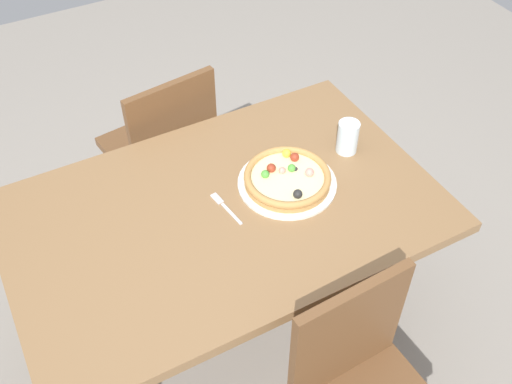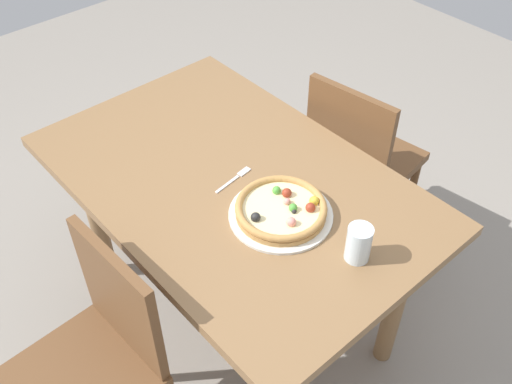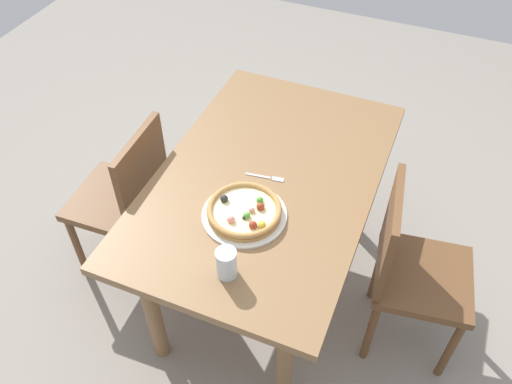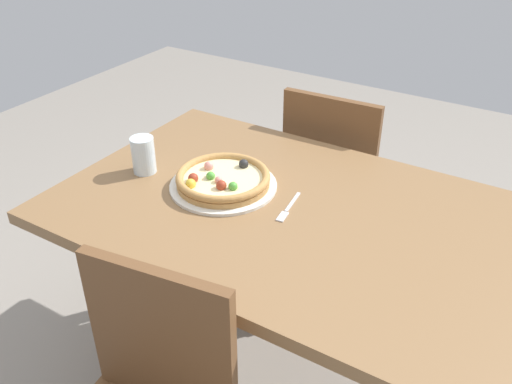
{
  "view_description": "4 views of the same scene",
  "coord_description": "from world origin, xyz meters",
  "px_view_note": "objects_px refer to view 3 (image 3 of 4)",
  "views": [
    {
      "loc": [
        -0.54,
        -1.22,
        2.18
      ],
      "look_at": [
        0.12,
        -0.0,
        0.78
      ],
      "focal_mm": 42.12,
      "sensor_mm": 36.0,
      "label": 1
    },
    {
      "loc": [
        1.16,
        -0.92,
        2.09
      ],
      "look_at": [
        0.12,
        -0.0,
        0.78
      ],
      "focal_mm": 40.9,
      "sensor_mm": 36.0,
      "label": 2
    },
    {
      "loc": [
        1.49,
        0.56,
        2.3
      ],
      "look_at": [
        0.12,
        -0.0,
        0.78
      ],
      "focal_mm": 37.0,
      "sensor_mm": 36.0,
      "label": 3
    },
    {
      "loc": [
        -0.62,
        1.2,
        1.65
      ],
      "look_at": [
        0.12,
        -0.0,
        0.78
      ],
      "focal_mm": 38.63,
      "sensor_mm": 36.0,
      "label": 4
    }
  ],
  "objects_px": {
    "fork": "(268,178)",
    "drinking_glass": "(226,263)",
    "dining_table": "(266,194)",
    "chair_far": "(410,268)",
    "pizza": "(244,211)",
    "plate": "(244,215)",
    "chair_near": "(126,197)"
  },
  "relations": [
    {
      "from": "dining_table",
      "to": "plate",
      "type": "xyz_separation_m",
      "value": [
        0.24,
        -0.0,
        0.11
      ]
    },
    {
      "from": "dining_table",
      "to": "chair_near",
      "type": "xyz_separation_m",
      "value": [
        0.13,
        -0.66,
        -0.16
      ]
    },
    {
      "from": "chair_far",
      "to": "fork",
      "type": "xyz_separation_m",
      "value": [
        -0.02,
        -0.65,
        0.27
      ]
    },
    {
      "from": "chair_far",
      "to": "pizza",
      "type": "relative_size",
      "value": 3.06
    },
    {
      "from": "dining_table",
      "to": "drinking_glass",
      "type": "bearing_deg",
      "value": 5.71
    },
    {
      "from": "plate",
      "to": "fork",
      "type": "bearing_deg",
      "value": 178.07
    },
    {
      "from": "chair_near",
      "to": "drinking_glass",
      "type": "xyz_separation_m",
      "value": [
        0.38,
        0.71,
        0.32
      ]
    },
    {
      "from": "dining_table",
      "to": "plate",
      "type": "distance_m",
      "value": 0.26
    },
    {
      "from": "chair_far",
      "to": "drinking_glass",
      "type": "relative_size",
      "value": 7.44
    },
    {
      "from": "fork",
      "to": "drinking_glass",
      "type": "relative_size",
      "value": 1.37
    },
    {
      "from": "chair_far",
      "to": "plate",
      "type": "relative_size",
      "value": 2.68
    },
    {
      "from": "fork",
      "to": "drinking_glass",
      "type": "xyz_separation_m",
      "value": [
        0.51,
        0.04,
        0.06
      ]
    },
    {
      "from": "chair_far",
      "to": "plate",
      "type": "bearing_deg",
      "value": -80.4
    },
    {
      "from": "plate",
      "to": "pizza",
      "type": "xyz_separation_m",
      "value": [
        0.0,
        0.0,
        0.03
      ]
    },
    {
      "from": "chair_far",
      "to": "fork",
      "type": "relative_size",
      "value": 5.41
    },
    {
      "from": "chair_near",
      "to": "fork",
      "type": "height_order",
      "value": "chair_near"
    },
    {
      "from": "pizza",
      "to": "drinking_glass",
      "type": "distance_m",
      "value": 0.28
    },
    {
      "from": "chair_near",
      "to": "plate",
      "type": "height_order",
      "value": "chair_near"
    },
    {
      "from": "chair_near",
      "to": "fork",
      "type": "bearing_deg",
      "value": -81.91
    },
    {
      "from": "dining_table",
      "to": "pizza",
      "type": "distance_m",
      "value": 0.28
    },
    {
      "from": "drinking_glass",
      "to": "fork",
      "type": "bearing_deg",
      "value": -175.08
    },
    {
      "from": "chair_far",
      "to": "pizza",
      "type": "distance_m",
      "value": 0.75
    },
    {
      "from": "dining_table",
      "to": "chair_far",
      "type": "relative_size",
      "value": 1.55
    },
    {
      "from": "chair_near",
      "to": "drinking_glass",
      "type": "relative_size",
      "value": 7.44
    },
    {
      "from": "pizza",
      "to": "dining_table",
      "type": "bearing_deg",
      "value": -179.75
    },
    {
      "from": "fork",
      "to": "plate",
      "type": "bearing_deg",
      "value": -99.6
    },
    {
      "from": "chair_far",
      "to": "chair_near",
      "type": "bearing_deg",
      "value": -93.57
    },
    {
      "from": "dining_table",
      "to": "pizza",
      "type": "xyz_separation_m",
      "value": [
        0.24,
        0.0,
        0.14
      ]
    },
    {
      "from": "fork",
      "to": "chair_far",
      "type": "bearing_deg",
      "value": -9.73
    },
    {
      "from": "dining_table",
      "to": "fork",
      "type": "height_order",
      "value": "fork"
    },
    {
      "from": "chair_near",
      "to": "chair_far",
      "type": "bearing_deg",
      "value": -88.09
    },
    {
      "from": "chair_near",
      "to": "plate",
      "type": "distance_m",
      "value": 0.72
    }
  ]
}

